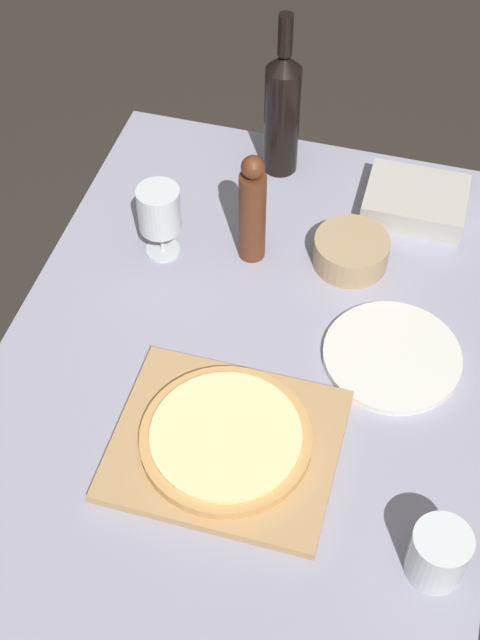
{
  "coord_description": "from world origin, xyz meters",
  "views": [
    {
      "loc": [
        0.23,
        -0.88,
        1.95
      ],
      "look_at": [
        -0.03,
        0.05,
        0.79
      ],
      "focal_mm": 50.0,
      "sensor_mm": 36.0,
      "label": 1
    }
  ],
  "objects_px": {
    "wine_glass": "(159,211)",
    "small_bowl": "(351,251)",
    "pizza": "(226,438)",
    "pepper_mill": "(252,210)",
    "wine_bottle": "(282,110)"
  },
  "relations": [
    {
      "from": "small_bowl",
      "to": "pizza",
      "type": "bearing_deg",
      "value": -103.82
    },
    {
      "from": "wine_glass",
      "to": "small_bowl",
      "type": "xyz_separation_m",
      "value": [
        0.35,
        0.07,
        -0.07
      ]
    },
    {
      "from": "pizza",
      "to": "small_bowl",
      "type": "xyz_separation_m",
      "value": [
        0.11,
        0.45,
        -0.0
      ]
    },
    {
      "from": "pizza",
      "to": "small_bowl",
      "type": "relative_size",
      "value": 1.94
    },
    {
      "from": "wine_glass",
      "to": "pepper_mill",
      "type": "bearing_deg",
      "value": 12.91
    },
    {
      "from": "pizza",
      "to": "wine_bottle",
      "type": "height_order",
      "value": "wine_bottle"
    },
    {
      "from": "pizza",
      "to": "wine_glass",
      "type": "height_order",
      "value": "wine_glass"
    },
    {
      "from": "wine_glass",
      "to": "pizza",
      "type": "bearing_deg",
      "value": -58.57
    },
    {
      "from": "pizza",
      "to": "wine_glass",
      "type": "bearing_deg",
      "value": 121.43
    },
    {
      "from": "pepper_mill",
      "to": "wine_glass",
      "type": "xyz_separation_m",
      "value": [
        -0.16,
        -0.04,
        -0.01
      ]
    },
    {
      "from": "pepper_mill",
      "to": "wine_glass",
      "type": "relative_size",
      "value": 1.54
    },
    {
      "from": "wine_bottle",
      "to": "small_bowl",
      "type": "bearing_deg",
      "value": -50.11
    },
    {
      "from": "pepper_mill",
      "to": "wine_bottle",
      "type": "bearing_deg",
      "value": 92.07
    },
    {
      "from": "pizza",
      "to": "wine_bottle",
      "type": "distance_m",
      "value": 0.7
    },
    {
      "from": "pizza",
      "to": "pepper_mill",
      "type": "distance_m",
      "value": 0.44
    }
  ]
}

